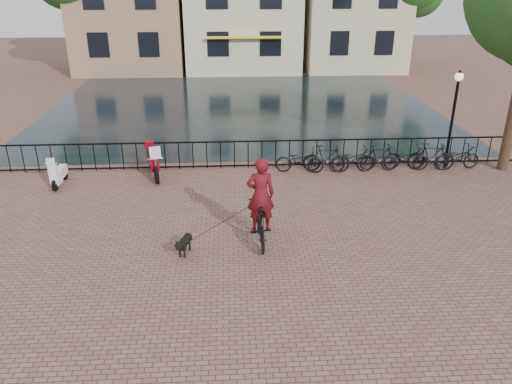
{
  "coord_description": "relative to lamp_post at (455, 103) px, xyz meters",
  "views": [
    {
      "loc": [
        -0.69,
        -9.1,
        6.51
      ],
      "look_at": [
        0.0,
        3.0,
        1.2
      ],
      "focal_mm": 35.0,
      "sensor_mm": 36.0,
      "label": 1
    }
  ],
  "objects": [
    {
      "name": "scooter",
      "position": [
        -13.57,
        -0.88,
        -1.79
      ],
      "size": [
        0.39,
        1.28,
        1.18
      ],
      "rotation": [
        0.0,
        0.0,
        -0.02
      ],
      "color": "white",
      "rests_on": "ground"
    },
    {
      "name": "motorcycle",
      "position": [
        -10.54,
        -0.26,
        -1.7
      ],
      "size": [
        0.95,
        1.96,
        1.36
      ],
      "rotation": [
        0.0,
        0.0,
        0.27
      ],
      "color": "maroon",
      "rests_on": "ground"
    },
    {
      "name": "railing",
      "position": [
        -7.2,
        0.4,
        -1.87
      ],
      "size": [
        20.0,
        0.05,
        1.02
      ],
      "color": "black",
      "rests_on": "ground"
    },
    {
      "name": "parked_bike_2",
      "position": [
        -3.5,
        -0.2,
        -1.93
      ],
      "size": [
        1.76,
        0.74,
        0.9
      ],
      "primitive_type": "imported",
      "rotation": [
        0.0,
        0.0,
        1.66
      ],
      "color": "black",
      "rests_on": "ground"
    },
    {
      "name": "parked_bike_3",
      "position": [
        -2.55,
        -0.2,
        -1.88
      ],
      "size": [
        1.71,
        0.67,
        1.0
      ],
      "primitive_type": "imported",
      "rotation": [
        0.0,
        0.0,
        1.69
      ],
      "color": "black",
      "rests_on": "ground"
    },
    {
      "name": "lamp_post",
      "position": [
        0.0,
        0.0,
        0.0
      ],
      "size": [
        0.3,
        0.3,
        3.45
      ],
      "color": "black",
      "rests_on": "ground"
    },
    {
      "name": "parked_bike_1",
      "position": [
        -4.45,
        -0.2,
        -1.88
      ],
      "size": [
        1.72,
        0.73,
        1.0
      ],
      "primitive_type": "imported",
      "rotation": [
        0.0,
        0.0,
        1.41
      ],
      "color": "black",
      "rests_on": "ground"
    },
    {
      "name": "ground",
      "position": [
        -7.2,
        -7.6,
        -2.38
      ],
      "size": [
        100.0,
        100.0,
        0.0
      ],
      "primitive_type": "plane",
      "color": "brown",
      "rests_on": "ground"
    },
    {
      "name": "parked_bike_4",
      "position": [
        -1.6,
        -0.2,
        -1.93
      ],
      "size": [
        1.73,
        0.65,
        0.9
      ],
      "primitive_type": "imported",
      "rotation": [
        0.0,
        0.0,
        1.54
      ],
      "color": "black",
      "rests_on": "ground"
    },
    {
      "name": "canal_water",
      "position": [
        -7.2,
        9.7,
        -2.38
      ],
      "size": [
        20.0,
        20.0,
        0.0
      ],
      "primitive_type": "plane",
      "color": "black",
      "rests_on": "ground"
    },
    {
      "name": "cyclist",
      "position": [
        -7.12,
        -5.16,
        -1.33
      ],
      "size": [
        0.88,
        2.03,
        2.75
      ],
      "rotation": [
        0.0,
        0.0,
        3.17
      ],
      "color": "black",
      "rests_on": "ground"
    },
    {
      "name": "dog",
      "position": [
        -9.06,
        -5.66,
        -2.11
      ],
      "size": [
        0.48,
        0.85,
        0.54
      ],
      "rotation": [
        0.0,
        0.0,
        -0.29
      ],
      "color": "black",
      "rests_on": "ground"
    },
    {
      "name": "parked_bike_5",
      "position": [
        -0.65,
        -0.2,
        -1.88
      ],
      "size": [
        1.72,
        0.73,
        1.0
      ],
      "primitive_type": "imported",
      "rotation": [
        0.0,
        0.0,
        1.41
      ],
      "color": "black",
      "rests_on": "ground"
    },
    {
      "name": "parked_bike_6",
      "position": [
        0.3,
        -0.2,
        -1.93
      ],
      "size": [
        1.77,
        0.76,
        0.9
      ],
      "primitive_type": "imported",
      "rotation": [
        0.0,
        0.0,
        1.67
      ],
      "color": "black",
      "rests_on": "ground"
    },
    {
      "name": "parked_bike_0",
      "position": [
        -5.4,
        -0.2,
        -1.93
      ],
      "size": [
        1.78,
        0.84,
        0.9
      ],
      "primitive_type": "imported",
      "rotation": [
        0.0,
        0.0,
        1.43
      ],
      "color": "black",
      "rests_on": "ground"
    }
  ]
}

